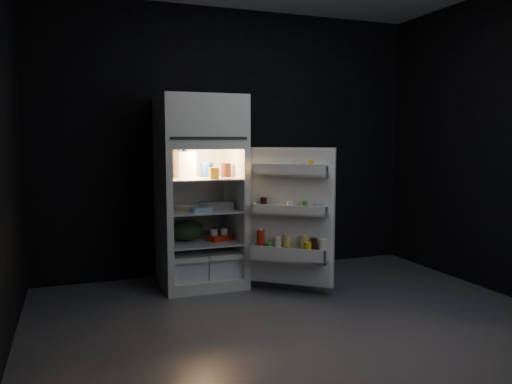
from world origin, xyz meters
name	(u,v)px	position (x,y,z in m)	size (l,w,h in m)	color
floor	(303,325)	(0.00, 0.00, 0.00)	(4.00, 3.40, 0.00)	#55555A
wall_back	(233,142)	(0.00, 1.70, 1.35)	(4.00, 0.00, 2.70)	black
wall_front	(489,146)	(0.00, -1.70, 1.35)	(4.00, 0.00, 2.70)	black
refrigerator	(200,185)	(-0.45, 1.32, 0.96)	(0.76, 0.71, 1.78)	white
fridge_door	(291,219)	(0.22, 0.70, 0.68)	(0.68, 0.60, 1.22)	white
milk_jug	(184,164)	(-0.59, 1.36, 1.15)	(0.17, 0.17, 0.24)	white
mayo_jar	(207,170)	(-0.38, 1.32, 1.10)	(0.12, 0.12, 0.14)	#1D3CA1
jam_jar	(226,170)	(-0.21, 1.26, 1.09)	(0.09, 0.09, 0.13)	black
amber_bottle	(169,166)	(-0.73, 1.41, 1.14)	(0.07, 0.07, 0.22)	#AC541B
small_carton	(214,173)	(-0.38, 1.09, 1.08)	(0.08, 0.06, 0.10)	orange
egg_carton	(217,205)	(-0.31, 1.24, 0.76)	(0.32, 0.12, 0.07)	gray
pie	(185,207)	(-0.59, 1.36, 0.75)	(0.28, 0.28, 0.04)	tan
flat_package	(201,210)	(-0.49, 1.11, 0.75)	(0.19, 0.10, 0.04)	#7DACC1
wrapped_pkg	(215,204)	(-0.28, 1.41, 0.75)	(0.12, 0.10, 0.05)	#F0E1C4
produce_bag	(187,230)	(-0.58, 1.34, 0.52)	(0.32, 0.27, 0.20)	#193815
yogurt_tray	(220,237)	(-0.28, 1.24, 0.45)	(0.24, 0.13, 0.05)	red
small_can_red	(215,232)	(-0.28, 1.42, 0.47)	(0.07, 0.07, 0.09)	red
small_can_silver	(222,232)	(-0.21, 1.42, 0.47)	(0.06, 0.06, 0.09)	silver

